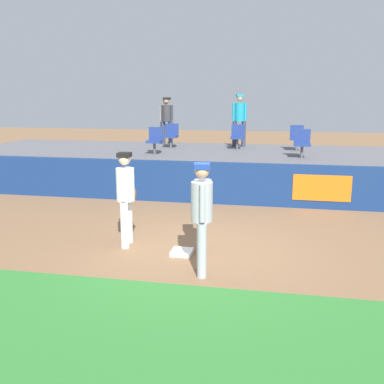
{
  "coord_description": "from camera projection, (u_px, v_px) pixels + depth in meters",
  "views": [
    {
      "loc": [
        1.45,
        -7.88,
        2.96
      ],
      "look_at": [
        -0.24,
        0.81,
        1.0
      ],
      "focal_mm": 40.73,
      "sensor_mm": 36.0,
      "label": 1
    }
  ],
  "objects": [
    {
      "name": "field_wall",
      "position": [
        223.0,
        183.0,
        12.1
      ],
      "size": [
        18.0,
        0.26,
        1.16
      ],
      "color": "navy",
      "rests_on": "ground_plane"
    },
    {
      "name": "player_runner_visitor",
      "position": [
        202.0,
        211.0,
        7.19
      ],
      "size": [
        0.43,
        0.52,
        1.89
      ],
      "rotation": [
        0.0,
        0.0,
        -1.36
      ],
      "color": "#9EA3AD",
      "rests_on": "ground_plane"
    },
    {
      "name": "spectator_casual",
      "position": [
        166.0,
        118.0,
        16.52
      ],
      "size": [
        0.47,
        0.39,
        1.7
      ],
      "rotation": [
        0.0,
        0.0,
        3.39
      ],
      "color": "#33384C",
      "rests_on": "bleacher_platform"
    },
    {
      "name": "grass_foreground_strip",
      "position": [
        155.0,
        329.0,
        5.64
      ],
      "size": [
        18.0,
        2.8,
        0.01
      ],
      "primitive_type": "cube",
      "color": "#2D722D",
      "rests_on": "ground_plane"
    },
    {
      "name": "player_fielder_home",
      "position": [
        126.0,
        192.0,
        8.61
      ],
      "size": [
        0.39,
        0.59,
        1.88
      ],
      "rotation": [
        0.0,
        0.0,
        -1.47
      ],
      "color": "white",
      "rests_on": "ground_plane"
    },
    {
      "name": "player_coach_visitor",
      "position": [
        203.0,
        203.0,
        8.21
      ],
      "size": [
        0.37,
        0.47,
        1.71
      ],
      "rotation": [
        0.0,
        0.0,
        -1.43
      ],
      "color": "#9EA3AD",
      "rests_on": "ground_plane"
    },
    {
      "name": "spectator_hooded",
      "position": [
        239.0,
        117.0,
        15.52
      ],
      "size": [
        0.51,
        0.43,
        1.85
      ],
      "rotation": [
        0.0,
        0.0,
        3.39
      ],
      "color": "#33384C",
      "rests_on": "bleacher_platform"
    },
    {
      "name": "seat_back_left",
      "position": [
        171.0,
        134.0,
        15.4
      ],
      "size": [
        0.47,
        0.44,
        0.84
      ],
      "color": "#4C4C51",
      "rests_on": "bleacher_platform"
    },
    {
      "name": "spectator_capped",
      "position": [
        167.0,
        117.0,
        16.37
      ],
      "size": [
        0.49,
        0.37,
        1.74
      ],
      "rotation": [
        0.0,
        0.0,
        3.03
      ],
      "color": "#33384C",
      "rests_on": "bleacher_platform"
    },
    {
      "name": "seat_front_right",
      "position": [
        302.0,
        142.0,
        12.84
      ],
      "size": [
        0.48,
        0.44,
        0.84
      ],
      "color": "#4C4C51",
      "rests_on": "bleacher_platform"
    },
    {
      "name": "ground_plane",
      "position": [
        196.0,
        251.0,
        8.46
      ],
      "size": [
        60.0,
        60.0,
        0.0
      ],
      "primitive_type": "plane",
      "color": "brown"
    },
    {
      "name": "bleacher_platform",
      "position": [
        232.0,
        169.0,
        14.56
      ],
      "size": [
        18.0,
        4.8,
        1.16
      ],
      "primitive_type": "cube",
      "color": "#59595E",
      "rests_on": "ground_plane"
    },
    {
      "name": "seat_front_left",
      "position": [
        155.0,
        139.0,
        13.69
      ],
      "size": [
        0.45,
        0.44,
        0.84
      ],
      "color": "#4C4C51",
      "rests_on": "bleacher_platform"
    },
    {
      "name": "seat_back_center",
      "position": [
        237.0,
        135.0,
        14.96
      ],
      "size": [
        0.44,
        0.44,
        0.84
      ],
      "color": "#4C4C51",
      "rests_on": "bleacher_platform"
    },
    {
      "name": "seat_back_right",
      "position": [
        297.0,
        136.0,
        14.59
      ],
      "size": [
        0.45,
        0.44,
        0.84
      ],
      "color": "#4C4C51",
      "rests_on": "bleacher_platform"
    },
    {
      "name": "first_base",
      "position": [
        182.0,
        252.0,
        8.31
      ],
      "size": [
        0.4,
        0.4,
        0.08
      ],
      "primitive_type": "cube",
      "color": "white",
      "rests_on": "ground_plane"
    }
  ]
}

